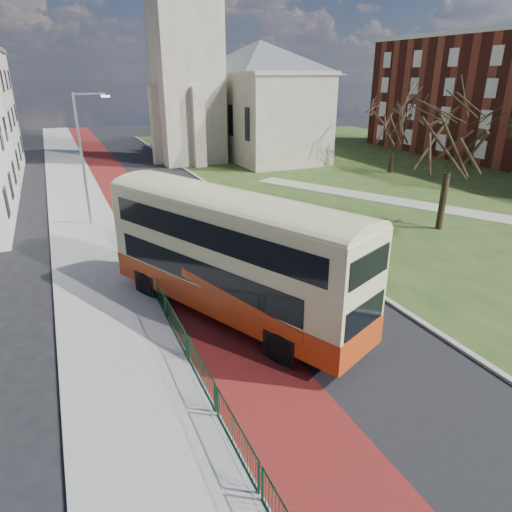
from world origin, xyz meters
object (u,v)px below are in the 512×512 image
winter_tree_far (395,119)px  bus (230,251)px  streetlamp (84,153)px  winter_tree_near (455,125)px  litter_bin (350,227)px

winter_tree_far → bus: bearing=-140.2°
streetlamp → winter_tree_near: 22.13m
bus → litter_bin: 12.02m
winter_tree_far → winter_tree_near: bearing=-119.6°
winter_tree_far → litter_bin: winter_tree_far is taller
streetlamp → litter_bin: bearing=-31.3°
winter_tree_far → litter_bin: bearing=-135.6°
bus → litter_bin: bearing=7.2°
winter_tree_far → streetlamp: bearing=-168.4°
streetlamp → winter_tree_near: winter_tree_near is taller
winter_tree_far → litter_bin: (-14.71, -14.38, -4.60)m
winter_tree_near → bus: bearing=-162.5°
bus → winter_tree_far: size_ratio=1.59×
streetlamp → litter_bin: (13.96, -8.47, -4.04)m
winter_tree_near → streetlamp: bearing=154.0°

